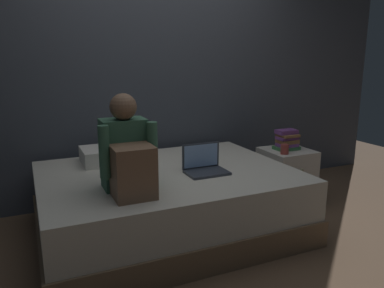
{
  "coord_description": "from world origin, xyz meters",
  "views": [
    {
      "loc": [
        -1.2,
        -2.4,
        1.4
      ],
      "look_at": [
        -0.07,
        0.1,
        0.77
      ],
      "focal_mm": 35.13,
      "sensor_mm": 36.0,
      "label": 1
    }
  ],
  "objects": [
    {
      "name": "ground_plane",
      "position": [
        0.0,
        0.0,
        0.0
      ],
      "size": [
        8.0,
        8.0,
        0.0
      ],
      "primitive_type": "plane",
      "color": "brown"
    },
    {
      "name": "person_sitting",
      "position": [
        -0.6,
        -0.02,
        0.77
      ],
      "size": [
        0.39,
        0.44,
        0.66
      ],
      "color": "#38664C",
      "rests_on": "bed"
    },
    {
      "name": "book_stack",
      "position": [
        1.1,
        0.46,
        0.62
      ],
      "size": [
        0.23,
        0.16,
        0.19
      ],
      "color": "#387042",
      "rests_on": "nightstand"
    },
    {
      "name": "pillow",
      "position": [
        -0.51,
        0.75,
        0.58
      ],
      "size": [
        0.56,
        0.36,
        0.13
      ],
      "primitive_type": "cube",
      "color": "silver",
      "rests_on": "bed"
    },
    {
      "name": "wall_back",
      "position": [
        0.0,
        1.2,
        1.35
      ],
      "size": [
        5.6,
        0.1,
        2.7
      ],
      "primitive_type": "cube",
      "color": "#424751",
      "rests_on": "ground_plane"
    },
    {
      "name": "mug",
      "position": [
        0.97,
        0.33,
        0.57
      ],
      "size": [
        0.08,
        0.08,
        0.09
      ],
      "primitive_type": "cylinder",
      "color": "#933833",
      "rests_on": "nightstand"
    },
    {
      "name": "bed",
      "position": [
        -0.2,
        0.3,
        0.26
      ],
      "size": [
        2.0,
        1.5,
        0.52
      ],
      "color": "#7A6047",
      "rests_on": "ground_plane"
    },
    {
      "name": "laptop",
      "position": [
        0.05,
        0.15,
        0.57
      ],
      "size": [
        0.32,
        0.23,
        0.22
      ],
      "color": "#333842",
      "rests_on": "bed"
    },
    {
      "name": "nightstand",
      "position": [
        1.1,
        0.45,
        0.26
      ],
      "size": [
        0.44,
        0.46,
        0.53
      ],
      "color": "beige",
      "rests_on": "ground_plane"
    }
  ]
}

